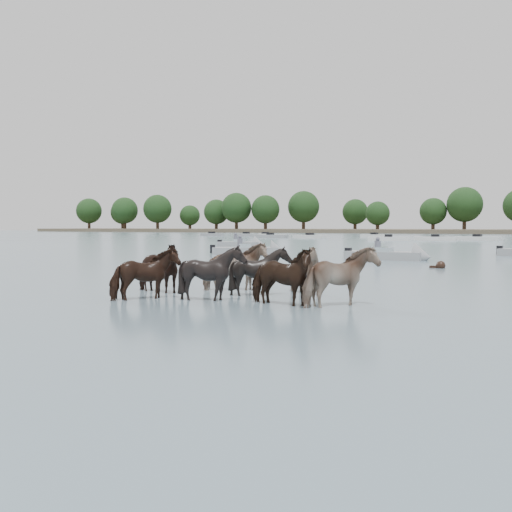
% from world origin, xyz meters
% --- Properties ---
extents(ground, '(400.00, 400.00, 0.00)m').
position_xyz_m(ground, '(0.00, 0.00, 0.00)').
color(ground, slate).
rests_on(ground, ground).
extents(shoreline, '(160.00, 30.00, 1.00)m').
position_xyz_m(shoreline, '(-70.00, 150.00, 0.50)').
color(shoreline, '#4C4233').
rests_on(shoreline, ground).
extents(pony_herd, '(7.72, 4.81, 1.62)m').
position_xyz_m(pony_herd, '(-0.35, 1.30, 0.65)').
color(pony_herd, black).
rests_on(pony_herd, ground).
extents(swimming_pony, '(0.72, 0.44, 0.44)m').
position_xyz_m(swimming_pony, '(2.85, 15.23, 0.10)').
color(swimming_pony, black).
rests_on(swimming_pony, ground).
extents(motorboat_a, '(5.15, 3.70, 1.92)m').
position_xyz_m(motorboat_a, '(-10.77, 23.56, 0.23)').
color(motorboat_a, gray).
rests_on(motorboat_a, ground).
extents(motorboat_b, '(5.10, 1.86, 1.92)m').
position_xyz_m(motorboat_b, '(-0.36, 20.82, 0.23)').
color(motorboat_b, gray).
rests_on(motorboat_b, ground).
extents(motorboat_f, '(4.66, 2.25, 1.92)m').
position_xyz_m(motorboat_f, '(-17.50, 35.37, 0.23)').
color(motorboat_f, gray).
rests_on(motorboat_f, ground).
extents(distant_flotilla, '(106.81, 25.53, 0.93)m').
position_xyz_m(distant_flotilla, '(-0.27, 72.64, 0.26)').
color(distant_flotilla, gray).
rests_on(distant_flotilla, ground).
extents(treeline, '(151.26, 22.95, 12.51)m').
position_xyz_m(treeline, '(-70.83, 148.62, 6.99)').
color(treeline, '#382619').
rests_on(treeline, ground).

